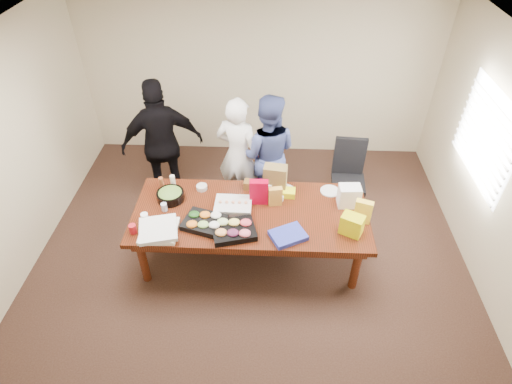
{
  "coord_description": "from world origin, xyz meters",
  "views": [
    {
      "loc": [
        0.23,
        -3.68,
        4.13
      ],
      "look_at": [
        0.06,
        0.1,
        0.98
      ],
      "focal_mm": 29.44,
      "sensor_mm": 36.0,
      "label": 1
    }
  ],
  "objects_px": {
    "person_right": "(267,153)",
    "salad_bowl": "(170,196)",
    "office_chair": "(348,181)",
    "sheet_cake": "(233,205)",
    "conference_table": "(251,234)",
    "person_center": "(238,155)"
  },
  "relations": [
    {
      "from": "person_right",
      "to": "salad_bowl",
      "type": "distance_m",
      "value": 1.46
    },
    {
      "from": "person_right",
      "to": "salad_bowl",
      "type": "xyz_separation_m",
      "value": [
        -1.17,
        -0.88,
        -0.06
      ]
    },
    {
      "from": "conference_table",
      "to": "person_right",
      "type": "xyz_separation_m",
      "value": [
        0.17,
        1.07,
        0.49
      ]
    },
    {
      "from": "person_right",
      "to": "office_chair",
      "type": "bearing_deg",
      "value": 178.08
    },
    {
      "from": "sheet_cake",
      "to": "salad_bowl",
      "type": "distance_m",
      "value": 0.79
    },
    {
      "from": "person_center",
      "to": "office_chair",
      "type": "bearing_deg",
      "value": -163.59
    },
    {
      "from": "conference_table",
      "to": "person_center",
      "type": "height_order",
      "value": "person_center"
    },
    {
      "from": "conference_table",
      "to": "office_chair",
      "type": "xyz_separation_m",
      "value": [
        1.31,
        0.95,
        0.14
      ]
    },
    {
      "from": "conference_table",
      "to": "person_center",
      "type": "xyz_separation_m",
      "value": [
        -0.22,
        1.02,
        0.48
      ]
    },
    {
      "from": "person_right",
      "to": "conference_table",
      "type": "bearing_deg",
      "value": 84.85
    },
    {
      "from": "person_center",
      "to": "sheet_cake",
      "type": "distance_m",
      "value": 0.96
    },
    {
      "from": "person_center",
      "to": "salad_bowl",
      "type": "distance_m",
      "value": 1.14
    },
    {
      "from": "person_right",
      "to": "sheet_cake",
      "type": "relative_size",
      "value": 3.96
    },
    {
      "from": "conference_table",
      "to": "person_right",
      "type": "distance_m",
      "value": 1.19
    },
    {
      "from": "office_chair",
      "to": "sheet_cake",
      "type": "bearing_deg",
      "value": -145.43
    },
    {
      "from": "office_chair",
      "to": "salad_bowl",
      "type": "xyz_separation_m",
      "value": [
        -2.31,
        -0.76,
        0.29
      ]
    },
    {
      "from": "person_center",
      "to": "salad_bowl",
      "type": "bearing_deg",
      "value": 66.11
    },
    {
      "from": "office_chair",
      "to": "sheet_cake",
      "type": "xyz_separation_m",
      "value": [
        -1.52,
        -0.89,
        0.27
      ]
    },
    {
      "from": "conference_table",
      "to": "salad_bowl",
      "type": "height_order",
      "value": "salad_bowl"
    },
    {
      "from": "office_chair",
      "to": "salad_bowl",
      "type": "distance_m",
      "value": 2.44
    },
    {
      "from": "person_center",
      "to": "salad_bowl",
      "type": "height_order",
      "value": "person_center"
    },
    {
      "from": "salad_bowl",
      "to": "person_center",
      "type": "bearing_deg",
      "value": 47.08
    }
  ]
}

